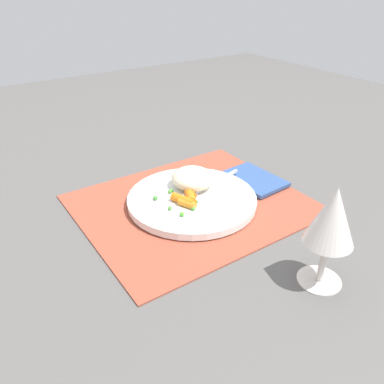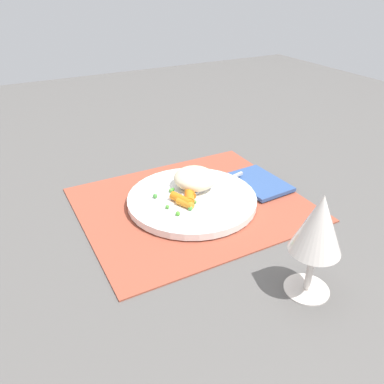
{
  "view_description": "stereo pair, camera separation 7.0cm",
  "coord_description": "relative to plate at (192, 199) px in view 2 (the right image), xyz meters",
  "views": [
    {
      "loc": [
        0.38,
        0.56,
        0.41
      ],
      "look_at": [
        0.0,
        0.0,
        0.03
      ],
      "focal_mm": 36.34,
      "sensor_mm": 36.0,
      "label": 1
    },
    {
      "loc": [
        0.32,
        0.59,
        0.41
      ],
      "look_at": [
        0.0,
        0.0,
        0.03
      ],
      "focal_mm": 36.34,
      "sensor_mm": 36.0,
      "label": 2
    }
  ],
  "objects": [
    {
      "name": "ground_plane",
      "position": [
        0.0,
        0.0,
        -0.01
      ],
      "size": [
        2.4,
        2.4,
        0.0
      ],
      "primitive_type": "plane",
      "color": "#565451"
    },
    {
      "name": "plate",
      "position": [
        0.0,
        0.0,
        0.0
      ],
      "size": [
        0.26,
        0.26,
        0.01
      ],
      "primitive_type": "cylinder",
      "color": "white",
      "rests_on": "placemat"
    },
    {
      "name": "napkin",
      "position": [
        -0.17,
        0.0,
        -0.0
      ],
      "size": [
        0.1,
        0.14,
        0.01
      ],
      "primitive_type": "cube",
      "rotation": [
        0.0,
        0.0,
        0.05
      ],
      "color": "#33518C",
      "rests_on": "placemat"
    },
    {
      "name": "carrot_portion",
      "position": [
        0.02,
        0.01,
        0.02
      ],
      "size": [
        0.06,
        0.09,
        0.02
      ],
      "color": "orange",
      "rests_on": "plate"
    },
    {
      "name": "wine_glass",
      "position": [
        -0.04,
        0.29,
        0.1
      ],
      "size": [
        0.07,
        0.07,
        0.16
      ],
      "color": "silver",
      "rests_on": "ground_plane"
    },
    {
      "name": "rice_mound",
      "position": [
        -0.02,
        -0.03,
        0.03
      ],
      "size": [
        0.09,
        0.09,
        0.04
      ],
      "primitive_type": "ellipsoid",
      "color": "beige",
      "rests_on": "plate"
    },
    {
      "name": "pea_scatter",
      "position": [
        0.04,
        0.0,
        0.01
      ],
      "size": [
        0.08,
        0.09,
        0.01
      ],
      "color": "green",
      "rests_on": "plate"
    },
    {
      "name": "placemat",
      "position": [
        0.0,
        0.0,
        -0.01
      ],
      "size": [
        0.44,
        0.37,
        0.01
      ],
      "primitive_type": "cube",
      "color": "#9E4733",
      "rests_on": "ground_plane"
    },
    {
      "name": "fork",
      "position": [
        -0.03,
        -0.01,
        0.01
      ],
      "size": [
        0.18,
        0.05,
        0.01
      ],
      "color": "silver",
      "rests_on": "plate"
    }
  ]
}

